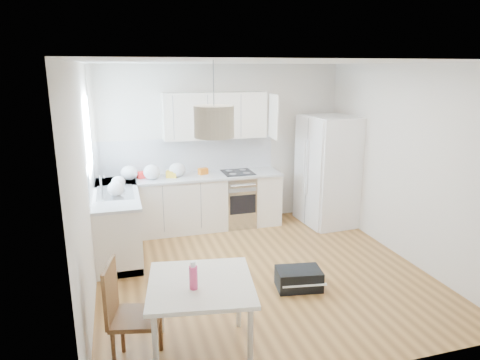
% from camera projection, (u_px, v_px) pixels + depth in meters
% --- Properties ---
extents(floor, '(4.20, 4.20, 0.00)m').
position_uv_depth(floor, '(261.00, 271.00, 5.72)').
color(floor, brown).
rests_on(floor, ground).
extents(ceiling, '(4.20, 4.20, 0.00)m').
position_uv_depth(ceiling, '(263.00, 62.00, 5.03)').
color(ceiling, white).
rests_on(ceiling, wall_back).
extents(wall_back, '(4.20, 0.00, 4.20)m').
position_uv_depth(wall_back, '(222.00, 145.00, 7.33)').
color(wall_back, beige).
rests_on(wall_back, floor).
extents(wall_left, '(0.00, 4.20, 4.20)m').
position_uv_depth(wall_left, '(86.00, 186.00, 4.81)').
color(wall_left, beige).
rests_on(wall_left, floor).
extents(wall_right, '(0.00, 4.20, 4.20)m').
position_uv_depth(wall_right, '(404.00, 163.00, 5.95)').
color(wall_right, beige).
rests_on(wall_right, floor).
extents(window_glassblock, '(0.02, 1.00, 1.00)m').
position_uv_depth(window_glassblock, '(88.00, 135.00, 5.78)').
color(window_glassblock, '#BFE0F9').
rests_on(window_glassblock, wall_left).
extents(cabinets_back, '(3.00, 0.60, 0.88)m').
position_uv_depth(cabinets_back, '(192.00, 204.00, 7.12)').
color(cabinets_back, silver).
rests_on(cabinets_back, floor).
extents(cabinets_left, '(0.60, 1.80, 0.88)m').
position_uv_depth(cabinets_left, '(118.00, 223.00, 6.23)').
color(cabinets_left, silver).
rests_on(cabinets_left, floor).
extents(counter_back, '(3.02, 0.64, 0.04)m').
position_uv_depth(counter_back, '(191.00, 177.00, 7.00)').
color(counter_back, silver).
rests_on(counter_back, cabinets_back).
extents(counter_left, '(0.64, 1.82, 0.04)m').
position_uv_depth(counter_left, '(115.00, 193.00, 6.12)').
color(counter_left, silver).
rests_on(counter_left, cabinets_left).
extents(backsplash_back, '(3.00, 0.01, 0.58)m').
position_uv_depth(backsplash_back, '(187.00, 155.00, 7.19)').
color(backsplash_back, silver).
rests_on(backsplash_back, wall_back).
extents(backsplash_left, '(0.01, 1.80, 0.58)m').
position_uv_depth(backsplash_left, '(92.00, 173.00, 5.96)').
color(backsplash_left, silver).
rests_on(backsplash_left, wall_left).
extents(upper_cabinets, '(1.70, 0.32, 0.75)m').
position_uv_depth(upper_cabinets, '(215.00, 116.00, 7.00)').
color(upper_cabinets, silver).
rests_on(upper_cabinets, wall_back).
extents(range_oven, '(0.50, 0.61, 0.88)m').
position_uv_depth(range_oven, '(238.00, 200.00, 7.33)').
color(range_oven, '#B0B3B5').
rests_on(range_oven, floor).
extents(sink, '(0.50, 0.80, 0.16)m').
position_uv_depth(sink, '(115.00, 193.00, 6.07)').
color(sink, '#B0B3B5').
rests_on(sink, counter_left).
extents(refrigerator, '(0.94, 0.98, 1.86)m').
position_uv_depth(refrigerator, '(329.00, 171.00, 7.30)').
color(refrigerator, white).
rests_on(refrigerator, floor).
extents(dining_table, '(1.08, 1.08, 0.75)m').
position_uv_depth(dining_table, '(201.00, 290.00, 3.90)').
color(dining_table, beige).
rests_on(dining_table, floor).
extents(dining_chair, '(0.50, 0.50, 1.00)m').
position_uv_depth(dining_chair, '(136.00, 315.00, 3.81)').
color(dining_chair, '#472D15').
rests_on(dining_chair, floor).
extents(drink_bottle, '(0.08, 0.08, 0.26)m').
position_uv_depth(drink_bottle, '(193.00, 275.00, 3.74)').
color(drink_bottle, '#D33A6B').
rests_on(drink_bottle, dining_table).
extents(gym_bag, '(0.59, 0.43, 0.25)m').
position_uv_depth(gym_bag, '(299.00, 279.00, 5.25)').
color(gym_bag, black).
rests_on(gym_bag, floor).
extents(pendant_lamp, '(0.43, 0.43, 0.27)m').
position_uv_depth(pendant_lamp, '(214.00, 122.00, 3.73)').
color(pendant_lamp, '#C1B694').
rests_on(pendant_lamp, ceiling).
extents(grocery_bag_a, '(0.26, 0.22, 0.23)m').
position_uv_depth(grocery_bag_a, '(129.00, 173.00, 6.71)').
color(grocery_bag_a, white).
rests_on(grocery_bag_a, counter_back).
extents(grocery_bag_b, '(0.27, 0.23, 0.24)m').
position_uv_depth(grocery_bag_b, '(152.00, 172.00, 6.74)').
color(grocery_bag_b, white).
rests_on(grocery_bag_b, counter_back).
extents(grocery_bag_c, '(0.26, 0.22, 0.23)m').
position_uv_depth(grocery_bag_c, '(177.00, 170.00, 6.91)').
color(grocery_bag_c, white).
rests_on(grocery_bag_c, counter_back).
extents(grocery_bag_d, '(0.20, 0.17, 0.18)m').
position_uv_depth(grocery_bag_d, '(118.00, 182.00, 6.27)').
color(grocery_bag_d, white).
rests_on(grocery_bag_d, counter_back).
extents(grocery_bag_e, '(0.23, 0.19, 0.20)m').
position_uv_depth(grocery_bag_e, '(116.00, 189.00, 5.88)').
color(grocery_bag_e, white).
rests_on(grocery_bag_e, counter_left).
extents(snack_orange, '(0.17, 0.14, 0.10)m').
position_uv_depth(snack_orange, '(203.00, 171.00, 7.08)').
color(snack_orange, '#CE6212').
rests_on(snack_orange, counter_back).
extents(snack_yellow, '(0.19, 0.15, 0.11)m').
position_uv_depth(snack_yellow, '(172.00, 174.00, 6.88)').
color(snack_yellow, gold).
rests_on(snack_yellow, counter_back).
extents(snack_red, '(0.18, 0.15, 0.11)m').
position_uv_depth(snack_red, '(142.00, 175.00, 6.84)').
color(snack_red, red).
rests_on(snack_red, counter_back).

